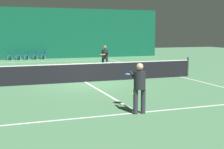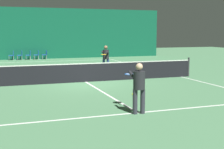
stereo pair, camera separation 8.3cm
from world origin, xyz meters
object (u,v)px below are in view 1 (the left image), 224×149
object	(u,v)px
courtside_chair_0	(10,55)
courtside_chair_2	(27,54)
tennis_ball	(133,94)
courtside_chair_1	(19,55)
player_far	(105,57)
player_near	(139,84)
courtside_chair_3	(36,54)
tennis_net	(85,72)
courtside_chair_4	(44,54)

from	to	relation	value
courtside_chair_0	courtside_chair_2	distance (m)	1.46
tennis_ball	courtside_chair_1	bearing A→B (deg)	100.42
player_far	player_near	bearing A→B (deg)	13.03
courtside_chair_1	courtside_chair_3	size ratio (longest dim) A/B	1.00
courtside_chair_1	courtside_chair_2	distance (m)	0.73
tennis_net	courtside_chair_4	size ratio (longest dim) A/B	14.29
player_near	courtside_chair_4	size ratio (longest dim) A/B	1.85
courtside_chair_1	tennis_ball	bearing A→B (deg)	10.42
tennis_net	player_far	distance (m)	4.04
courtside_chair_4	tennis_ball	size ratio (longest dim) A/B	12.73
tennis_net	courtside_chair_4	bearing A→B (deg)	90.79
player_far	courtside_chair_3	xyz separation A→B (m)	(-3.09, 10.79, -0.48)
courtside_chair_0	courtside_chair_3	distance (m)	2.19
tennis_net	player_far	size ratio (longest dim) A/B	7.25
tennis_net	courtside_chair_0	bearing A→B (deg)	102.38
courtside_chair_0	courtside_chair_4	distance (m)	2.91
player_far	courtside_chair_2	xyz separation A→B (m)	(-3.82, 10.79, -0.48)
tennis_net	tennis_ball	distance (m)	3.96
tennis_net	courtside_chair_4	xyz separation A→B (m)	(-0.20, 14.17, -0.03)
player_far	courtside_chair_3	size ratio (longest dim) A/B	1.97
tennis_net	player_far	xyz separation A→B (m)	(2.16, 3.39, 0.45)
courtside_chair_4	tennis_ball	bearing A→B (deg)	3.57
courtside_chair_0	courtside_chair_2	bearing A→B (deg)	90.00
player_near	tennis_ball	xyz separation A→B (m)	(0.94, 2.65, -0.87)
player_near	courtside_chair_2	distance (m)	20.71
tennis_net	courtside_chair_0	distance (m)	14.51
player_far	courtside_chair_4	distance (m)	11.05
courtside_chair_3	courtside_chair_4	size ratio (longest dim) A/B	1.00
courtside_chair_2	tennis_ball	size ratio (longest dim) A/B	12.73
player_far	courtside_chair_1	world-z (taller)	player_far
courtside_chair_1	courtside_chair_4	world-z (taller)	same
player_far	courtside_chair_3	world-z (taller)	player_far
courtside_chair_0	courtside_chair_2	world-z (taller)	same
courtside_chair_2	courtside_chair_0	bearing A→B (deg)	-90.00
tennis_net	courtside_chair_1	distance (m)	14.37
tennis_ball	courtside_chair_2	bearing A→B (deg)	98.16
courtside_chair_2	courtside_chair_3	xyz separation A→B (m)	(0.73, 0.00, 0.00)
player_near	courtside_chair_0	bearing A→B (deg)	13.44
courtside_chair_2	courtside_chair_3	world-z (taller)	same
courtside_chair_1	tennis_ball	distance (m)	18.30
courtside_chair_1	courtside_chair_3	world-z (taller)	same
player_far	courtside_chair_0	xyz separation A→B (m)	(-5.27, 10.79, -0.48)
courtside_chair_3	tennis_ball	bearing A→B (deg)	5.88
courtside_chair_0	tennis_net	bearing A→B (deg)	12.38
courtside_chair_0	tennis_ball	bearing A→B (deg)	12.65
player_near	courtside_chair_2	xyz separation A→B (m)	(-1.64, 20.64, -0.42)
courtside_chair_0	courtside_chair_1	size ratio (longest dim) A/B	1.00
courtside_chair_1	courtside_chair_4	size ratio (longest dim) A/B	1.00
tennis_net	courtside_chair_3	xyz separation A→B (m)	(-0.92, 14.17, -0.03)
tennis_net	player_far	world-z (taller)	player_far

